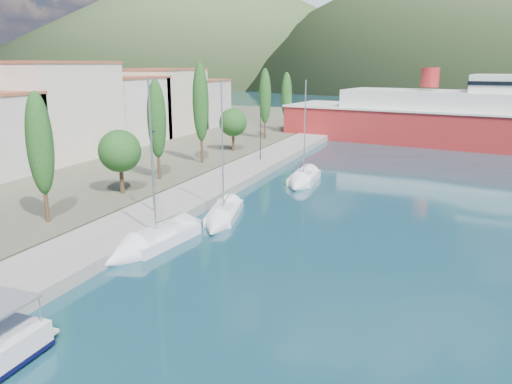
% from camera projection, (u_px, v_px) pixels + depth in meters
% --- Properties ---
extents(ground, '(1400.00, 1400.00, 0.00)m').
position_uv_depth(ground, '(406.00, 110.00, 129.08)').
color(ground, '#163F4C').
extents(quay, '(5.00, 88.00, 0.80)m').
position_uv_depth(quay, '(214.00, 186.00, 47.49)').
color(quay, gray).
rests_on(quay, ground).
extents(land_strip, '(70.00, 148.00, 0.70)m').
position_uv_depth(land_strip, '(3.00, 147.00, 70.02)').
color(land_strip, '#565644').
rests_on(land_strip, ground).
extents(town_buildings, '(9.20, 69.20, 11.30)m').
position_uv_depth(town_buildings, '(90.00, 113.00, 64.21)').
color(town_buildings, beige).
rests_on(town_buildings, land_strip).
extents(tree_row, '(3.64, 65.14, 11.15)m').
position_uv_depth(tree_row, '(192.00, 120.00, 53.84)').
color(tree_row, '#47301E').
rests_on(tree_row, land_strip).
extents(lamp_posts, '(0.15, 47.19, 6.06)m').
position_uv_depth(lamp_posts, '(149.00, 170.00, 36.82)').
color(lamp_posts, '#2D2D33').
rests_on(lamp_posts, quay).
extents(sailboat_near, '(3.51, 8.46, 11.80)m').
position_uv_depth(sailboat_near, '(140.00, 248.00, 31.65)').
color(sailboat_near, silver).
rests_on(sailboat_near, ground).
extents(sailboat_mid, '(3.94, 8.22, 11.45)m').
position_uv_depth(sailboat_mid, '(220.00, 221.00, 37.31)').
color(sailboat_mid, silver).
rests_on(sailboat_mid, ground).
extents(sailboat_far, '(2.93, 7.70, 11.10)m').
position_uv_depth(sailboat_far, '(300.00, 182.00, 49.23)').
color(sailboat_far, silver).
rests_on(sailboat_far, ground).
extents(ferry, '(60.50, 21.97, 11.77)m').
position_uv_depth(ferry, '(487.00, 122.00, 71.57)').
color(ferry, '#A42122').
rests_on(ferry, ground).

